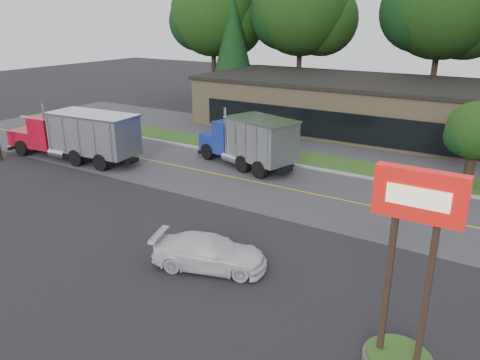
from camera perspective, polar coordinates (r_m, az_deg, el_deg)
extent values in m
plane|color=#2B2B2F|center=(20.83, -8.87, -7.74)|extent=(140.00, 140.00, 0.00)
cube|color=#57575C|center=(27.63, 3.34, -0.57)|extent=(60.00, 8.00, 0.02)
cube|color=gold|center=(27.63, 3.34, -0.57)|extent=(60.00, 0.12, 0.01)
cube|color=#9E9E99|center=(31.19, 7.09, 1.67)|extent=(60.00, 0.30, 0.12)
cube|color=#375D20|center=(32.76, 8.45, 2.48)|extent=(60.00, 3.40, 0.03)
cube|color=#57575C|center=(37.23, 11.61, 4.35)|extent=(60.00, 7.00, 0.02)
cube|color=tan|center=(41.81, 17.38, 8.31)|extent=(32.00, 12.00, 4.00)
cylinder|color=#375D20|center=(14.50, 18.66, -19.54)|extent=(1.70, 1.70, 0.10)
cube|color=#332116|center=(13.42, 17.51, -12.16)|extent=(0.16, 0.16, 5.00)
cube|color=#332116|center=(13.28, 21.76, -13.08)|extent=(0.16, 0.16, 5.00)
cube|color=red|center=(12.18, 21.04, -1.74)|extent=(2.20, 0.35, 1.30)
cube|color=beige|center=(12.01, 20.85, -2.02)|extent=(1.50, 0.04, 0.50)
cube|color=beige|center=(12.36, 21.23, -1.46)|extent=(1.50, 0.04, 0.50)
cylinder|color=#382619|center=(56.54, -3.18, 12.46)|extent=(0.56, 0.56, 5.21)
sphere|color=#113B10|center=(56.13, -3.33, 19.64)|extent=(9.52, 9.52, 9.52)
sphere|color=#113B10|center=(56.11, -0.99, 18.45)|extent=(7.14, 7.14, 7.14)
sphere|color=black|center=(56.29, -5.17, 18.68)|extent=(6.55, 6.55, 6.55)
cylinder|color=#382619|center=(53.22, 7.13, 12.09)|extent=(0.56, 0.56, 5.55)
sphere|color=#113B10|center=(52.81, 7.49, 20.21)|extent=(10.14, 10.14, 10.14)
sphere|color=#113B10|center=(53.19, 10.00, 18.72)|extent=(7.61, 7.61, 7.61)
sphere|color=black|center=(52.65, 5.33, 19.25)|extent=(6.97, 6.97, 6.97)
cylinder|color=#382619|center=(48.97, 22.34, 10.34)|extent=(0.56, 0.56, 5.81)
sphere|color=#113B10|center=(49.55, 26.00, 17.62)|extent=(7.97, 7.97, 7.97)
sphere|color=black|center=(47.88, 21.16, 18.64)|extent=(7.30, 7.30, 7.30)
cylinder|color=#382619|center=(52.98, -0.82, 9.71)|extent=(0.44, 0.44, 1.00)
cone|color=black|center=(52.30, -0.85, 16.26)|extent=(5.24, 5.24, 10.72)
cylinder|color=#382619|center=(30.13, 26.13, 0.93)|extent=(0.56, 0.56, 1.80)
sphere|color=#113B10|center=(29.54, 26.83, 5.42)|extent=(3.28, 3.28, 3.28)
sphere|color=black|center=(29.35, 25.68, 4.89)|extent=(2.26, 2.26, 2.26)
cube|color=black|center=(34.21, -19.25, 3.31)|extent=(10.06, 1.80, 0.28)
cube|color=red|center=(37.31, -23.99, 4.86)|extent=(2.57, 2.48, 1.10)
cube|color=red|center=(35.69, -22.13, 5.51)|extent=(1.93, 2.53, 2.20)
cube|color=black|center=(36.18, -23.00, 6.22)|extent=(0.23, 2.10, 0.90)
cube|color=silver|center=(32.63, -17.40, 5.41)|extent=(6.17, 2.97, 2.50)
cube|color=silver|center=(32.36, -17.63, 7.64)|extent=(6.33, 3.13, 0.12)
cylinder|color=black|center=(37.97, -22.35, 4.46)|extent=(1.12, 0.44, 1.10)
cylinder|color=black|center=(36.59, -25.04, 3.56)|extent=(1.12, 0.44, 1.10)
cylinder|color=black|center=(33.49, -15.26, 3.39)|extent=(1.12, 0.44, 1.10)
cylinder|color=black|center=(31.92, -18.01, 2.34)|extent=(1.12, 0.44, 1.10)
cube|color=black|center=(30.85, 1.01, 2.73)|extent=(7.06, 3.00, 0.28)
cube|color=#1D349F|center=(32.97, -2.58, 4.80)|extent=(2.28, 2.69, 1.10)
cube|color=#1D349F|center=(31.78, -1.03, 5.38)|extent=(1.87, 2.65, 2.20)
cube|color=black|center=(32.09, -1.65, 6.25)|extent=(0.66, 2.03, 0.90)
cube|color=silver|center=(29.59, 2.63, 4.90)|extent=(4.77, 3.61, 2.50)
cube|color=silver|center=(29.30, 2.67, 7.36)|extent=(4.96, 3.80, 0.12)
cylinder|color=black|center=(33.70, -0.87, 4.18)|extent=(1.15, 0.65, 1.10)
cylinder|color=black|center=(32.32, -3.99, 3.46)|extent=(1.15, 0.65, 1.10)
cylinder|color=black|center=(30.56, 4.55, 2.50)|extent=(1.15, 0.65, 1.10)
cylinder|color=black|center=(29.03, 1.35, 1.64)|extent=(1.15, 0.65, 1.10)
imported|color=white|center=(18.58, -3.72, -8.80)|extent=(4.87, 3.20, 1.31)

